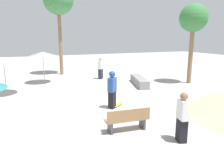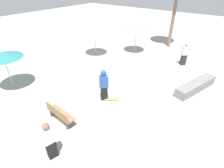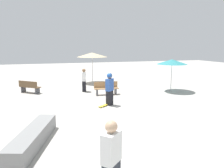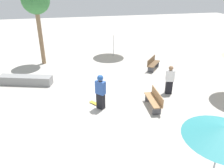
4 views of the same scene
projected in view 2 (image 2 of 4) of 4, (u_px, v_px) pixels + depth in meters
name	position (u px, v px, depth m)	size (l,w,h in m)	color
ground_plane	(125.00, 100.00, 9.58)	(60.00, 60.00, 0.00)	#ADA8A0
skater_main	(104.00, 84.00, 9.17)	(0.52, 0.51, 1.77)	black
skateboard	(112.00, 99.00, 9.57)	(0.75, 0.65, 0.07)	gold
concrete_ledge	(196.00, 86.00, 10.31)	(1.57, 3.24, 0.53)	gray
bench_near	(60.00, 114.00, 7.95)	(1.63, 0.57, 0.85)	#47474C
shade_umbrella_teal	(2.00, 55.00, 9.65)	(2.11, 2.11, 2.26)	#B7B7BC
shade_umbrella_white	(95.00, 31.00, 14.15)	(1.97, 1.97, 2.19)	#B7B7BC
shade_umbrella_grey	(137.00, 28.00, 14.65)	(1.90, 1.90, 2.26)	#B7B7BC
bystander_watching	(49.00, 141.00, 6.17)	(0.35, 0.49, 1.63)	black
bystander_far	(185.00, 54.00, 13.00)	(0.52, 0.51, 1.73)	#282D38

